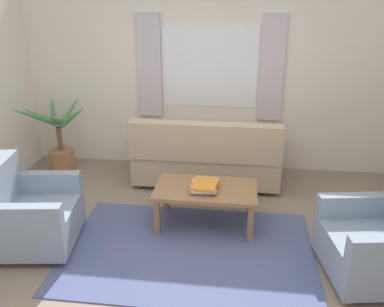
{
  "coord_description": "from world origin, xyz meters",
  "views": [
    {
      "loc": [
        0.46,
        -3.43,
        2.43
      ],
      "look_at": [
        -0.06,
        0.7,
        0.77
      ],
      "focal_mm": 38.47,
      "sensor_mm": 36.0,
      "label": 1
    }
  ],
  "objects_px": {
    "coffee_table": "(206,193)",
    "book_stack_on_table": "(204,186)",
    "couch": "(207,158)",
    "armchair_left": "(27,214)",
    "potted_plant": "(58,139)",
    "armchair_right": "(381,242)"
  },
  "relations": [
    {
      "from": "coffee_table",
      "to": "book_stack_on_table",
      "type": "distance_m",
      "value": 0.11
    },
    {
      "from": "couch",
      "to": "coffee_table",
      "type": "height_order",
      "value": "couch"
    },
    {
      "from": "armchair_left",
      "to": "coffee_table",
      "type": "distance_m",
      "value": 1.84
    },
    {
      "from": "coffee_table",
      "to": "armchair_left",
      "type": "bearing_deg",
      "value": -160.21
    },
    {
      "from": "armchair_left",
      "to": "potted_plant",
      "type": "bearing_deg",
      "value": 6.55
    },
    {
      "from": "couch",
      "to": "potted_plant",
      "type": "relative_size",
      "value": 1.72
    },
    {
      "from": "coffee_table",
      "to": "couch",
      "type": "bearing_deg",
      "value": 94.66
    },
    {
      "from": "armchair_right",
      "to": "potted_plant",
      "type": "height_order",
      "value": "potted_plant"
    },
    {
      "from": "potted_plant",
      "to": "armchair_left",
      "type": "bearing_deg",
      "value": -75.42
    },
    {
      "from": "book_stack_on_table",
      "to": "potted_plant",
      "type": "relative_size",
      "value": 0.32
    },
    {
      "from": "couch",
      "to": "book_stack_on_table",
      "type": "bearing_deg",
      "value": 93.76
    },
    {
      "from": "couch",
      "to": "armchair_left",
      "type": "height_order",
      "value": "couch"
    },
    {
      "from": "armchair_right",
      "to": "book_stack_on_table",
      "type": "relative_size",
      "value": 2.73
    },
    {
      "from": "potted_plant",
      "to": "armchair_right",
      "type": "bearing_deg",
      "value": -26.35
    },
    {
      "from": "potted_plant",
      "to": "couch",
      "type": "bearing_deg",
      "value": -4.31
    },
    {
      "from": "book_stack_on_table",
      "to": "potted_plant",
      "type": "distance_m",
      "value": 2.51
    },
    {
      "from": "couch",
      "to": "potted_plant",
      "type": "xyz_separation_m",
      "value": [
        -2.12,
        0.16,
        0.11
      ]
    },
    {
      "from": "armchair_right",
      "to": "coffee_table",
      "type": "distance_m",
      "value": 1.77
    },
    {
      "from": "potted_plant",
      "to": "coffee_table",
      "type": "bearing_deg",
      "value": -28.44
    },
    {
      "from": "coffee_table",
      "to": "book_stack_on_table",
      "type": "bearing_deg",
      "value": -107.39
    },
    {
      "from": "armchair_left",
      "to": "potted_plant",
      "type": "distance_m",
      "value": 1.88
    },
    {
      "from": "armchair_right",
      "to": "potted_plant",
      "type": "relative_size",
      "value": 0.87
    }
  ]
}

